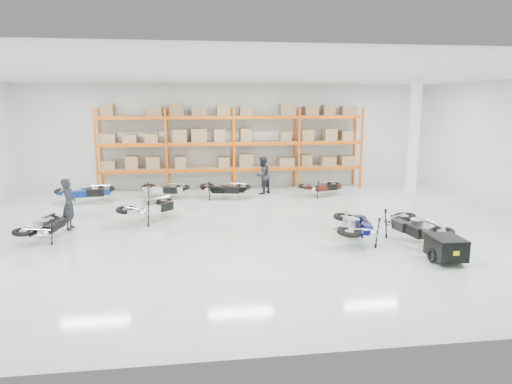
{
  "coord_description": "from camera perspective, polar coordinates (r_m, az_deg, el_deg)",
  "views": [
    {
      "loc": [
        -1.67,
        -13.1,
        3.73
      ],
      "look_at": [
        0.13,
        0.11,
        1.1
      ],
      "focal_mm": 32.0,
      "sensor_mm": 36.0,
      "label": 1
    }
  ],
  "objects": [
    {
      "name": "room",
      "position": [
        13.29,
        -0.51,
        4.76
      ],
      "size": [
        18.0,
        18.0,
        18.0
      ],
      "color": "silver",
      "rests_on": "ground"
    },
    {
      "name": "pallet_rack",
      "position": [
        19.68,
        -2.9,
        6.85
      ],
      "size": [
        11.28,
        0.98,
        3.62
      ],
      "color": "#DA510B",
      "rests_on": "ground"
    },
    {
      "name": "structural_column",
      "position": [
        15.31,
        19.01,
        5.01
      ],
      "size": [
        0.25,
        0.25,
        4.5
      ],
      "primitive_type": "cube",
      "color": "white",
      "rests_on": "ground"
    },
    {
      "name": "moto_blue_centre",
      "position": [
        12.64,
        12.31,
        -3.57
      ],
      "size": [
        1.35,
        2.04,
        1.21
      ],
      "primitive_type": null,
      "rotation": [
        0.0,
        -0.09,
        2.9
      ],
      "color": "#070A4F",
      "rests_on": "ground"
    },
    {
      "name": "moto_silver_left",
      "position": [
        14.9,
        -13.05,
        -1.4
      ],
      "size": [
        1.96,
        1.96,
        1.2
      ],
      "primitive_type": null,
      "rotation": [
        0.0,
        -0.09,
        2.36
      ],
      "color": "silver",
      "rests_on": "ground"
    },
    {
      "name": "moto_black_far_left",
      "position": [
        13.8,
        -24.95,
        -3.45
      ],
      "size": [
        1.14,
        1.77,
        1.06
      ],
      "primitive_type": null,
      "rotation": [
        0.0,
        -0.09,
        2.92
      ],
      "color": "black",
      "rests_on": "ground"
    },
    {
      "name": "moto_touring_right",
      "position": [
        13.01,
        19.22,
        -3.44
      ],
      "size": [
        1.22,
        2.05,
        1.25
      ],
      "primitive_type": null,
      "rotation": [
        0.0,
        -0.09,
        0.14
      ],
      "color": "black",
      "rests_on": "ground"
    },
    {
      "name": "trailer",
      "position": [
        11.73,
        22.66,
        -6.45
      ],
      "size": [
        0.77,
        1.46,
        0.61
      ],
      "rotation": [
        0.0,
        0.0,
        -0.02
      ],
      "color": "black",
      "rests_on": "ground"
    },
    {
      "name": "moto_back_a",
      "position": [
        18.18,
        -20.63,
        0.42
      ],
      "size": [
        1.99,
        1.25,
        1.2
      ],
      "primitive_type": null,
      "rotation": [
        0.0,
        -0.09,
        1.75
      ],
      "color": "navy",
      "rests_on": "ground"
    },
    {
      "name": "moto_back_b",
      "position": [
        18.23,
        -11.46,
        0.77
      ],
      "size": [
        1.82,
        1.21,
        1.08
      ],
      "primitive_type": null,
      "rotation": [
        0.0,
        -0.09,
        1.33
      ],
      "color": "#B8BCC2",
      "rests_on": "ground"
    },
    {
      "name": "moto_back_c",
      "position": [
        17.89,
        -4.01,
        0.85
      ],
      "size": [
        1.92,
        1.28,
        1.14
      ],
      "primitive_type": null,
      "rotation": [
        0.0,
        -0.09,
        1.32
      ],
      "color": "black",
      "rests_on": "ground"
    },
    {
      "name": "moto_back_d",
      "position": [
        18.58,
        8.26,
        1.01
      ],
      "size": [
        1.76,
        1.18,
        1.04
      ],
      "primitive_type": null,
      "rotation": [
        0.0,
        -0.09,
        1.83
      ],
      "color": "#44150D",
      "rests_on": "ground"
    },
    {
      "name": "person_left",
      "position": [
        14.62,
        -22.34,
        -1.39
      ],
      "size": [
        0.37,
        0.56,
        1.53
      ],
      "primitive_type": "imported",
      "rotation": [
        0.0,
        0.0,
        1.57
      ],
      "color": "#22222A",
      "rests_on": "ground"
    },
    {
      "name": "person_back",
      "position": [
        18.8,
        0.81,
        2.11
      ],
      "size": [
        0.95,
        0.94,
        1.55
      ],
      "primitive_type": "imported",
      "rotation": [
        0.0,
        0.0,
        3.88
      ],
      "color": "#212229",
      "rests_on": "ground"
    }
  ]
}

